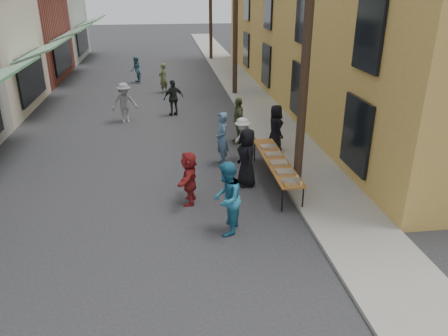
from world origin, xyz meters
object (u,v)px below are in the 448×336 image
object	(u,v)px
serving_table	(276,161)
server	(276,127)
guest_front_a	(247,157)
utility_pole_near	(307,35)
catering_tray_sausage	(291,181)
guest_front_c	(227,199)
utility_pole_far	(210,0)
utility_pole_mid	(235,9)

from	to	relation	value
serving_table	server	distance (m)	2.72
guest_front_a	utility_pole_near	bearing A→B (deg)	68.31
catering_tray_sausage	guest_front_a	world-z (taller)	guest_front_a
guest_front_c	guest_front_a	bearing A→B (deg)	179.32
utility_pole_near	utility_pole_far	bearing A→B (deg)	90.00
server	guest_front_c	bearing A→B (deg)	145.30
server	utility_pole_far	bearing A→B (deg)	-9.00
guest_front_a	guest_front_c	bearing A→B (deg)	-29.29
guest_front_a	server	xyz separation A→B (m)	(1.57, 2.68, 0.03)
utility_pole_near	catering_tray_sausage	world-z (taller)	utility_pole_near
utility_pole_far	server	size ratio (longest dim) A/B	5.38
serving_table	catering_tray_sausage	distance (m)	1.65
guest_front_a	utility_pole_mid	bearing A→B (deg)	163.71
serving_table	utility_pole_mid	bearing A→B (deg)	87.16
utility_pole_near	guest_front_c	distance (m)	4.95
utility_pole_near	server	xyz separation A→B (m)	(0.05, 3.02, -3.56)
serving_table	server	xyz separation A→B (m)	(0.63, 2.64, 0.22)
serving_table	utility_pole_near	bearing A→B (deg)	-33.61
utility_pole_near	server	distance (m)	4.67
utility_pole_near	serving_table	distance (m)	3.85
utility_pole_mid	guest_front_a	bearing A→B (deg)	-97.42
utility_pole_mid	serving_table	distance (m)	12.23
utility_pole_mid	guest_front_c	distance (m)	15.00
catering_tray_sausage	server	distance (m)	4.34
utility_pole_far	guest_front_c	xyz separation A→B (m)	(-2.52, -26.35, -3.55)
utility_pole_far	guest_front_a	xyz separation A→B (m)	(-1.52, -23.65, -3.59)
utility_pole_far	catering_tray_sausage	size ratio (longest dim) A/B	18.00
utility_pole_near	catering_tray_sausage	distance (m)	3.96
utility_pole_mid	guest_front_c	size ratio (longest dim) A/B	4.76
utility_pole_near	guest_front_c	world-z (taller)	utility_pole_near
serving_table	catering_tray_sausage	size ratio (longest dim) A/B	8.00
utility_pole_mid	guest_front_c	xyz separation A→B (m)	(-2.52, -14.35, -3.55)
serving_table	guest_front_c	distance (m)	3.36
serving_table	catering_tray_sausage	bearing A→B (deg)	-90.00
utility_pole_near	guest_front_a	bearing A→B (deg)	167.18
catering_tray_sausage	guest_front_c	distance (m)	2.23
guest_front_c	server	size ratio (longest dim) A/B	1.13
serving_table	guest_front_c	size ratio (longest dim) A/B	2.12
catering_tray_sausage	utility_pole_mid	bearing A→B (deg)	87.51
utility_pole_mid	server	bearing A→B (deg)	-89.68
utility_pole_far	catering_tray_sausage	bearing A→B (deg)	-91.31
serving_table	guest_front_a	world-z (taller)	guest_front_a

